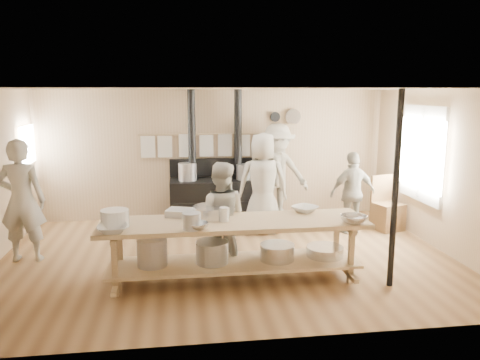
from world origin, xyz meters
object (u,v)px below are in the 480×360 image
Objects in this scene: cook_far_left at (22,201)px; chair at (387,214)px; cook_left at (220,217)px; cook_by_window at (277,173)px; roasting_pan at (183,213)px; cook_right at (353,193)px; stove at (216,196)px; cook_center at (263,183)px; prep_table at (233,244)px.

chair is at bearing -169.16° from cook_far_left.
cook_left is at bearing 168.65° from cook_far_left.
cook_by_window reaches higher than roasting_pan.
stove is at bearing -32.87° from cook_right.
stove is at bearing -40.90° from cook_center.
cook_right is 3.47m from roasting_pan.
prep_table is 0.84m from roasting_pan.
prep_table is at bearing 121.39° from cook_left.
cook_center is at bearing -104.59° from cook_left.
cook_center is 4.23× the size of roasting_pan.
cook_center is (3.86, 0.92, -0.02)m from cook_far_left.
chair reaches higher than roasting_pan.
cook_right is at bearing -135.58° from cook_left.
cook_far_left is 4.31× the size of roasting_pan.
cook_center is 1.83× the size of chair.
cook_left is at bearing 68.96° from cook_center.
prep_table is at bearing -90.04° from stove.
roasting_pan is at bearing -172.09° from chair.
cook_center reaches higher than chair.
cook_by_window reaches higher than cook_center.
stove is 3.02m from prep_table.
stove is 5.95× the size of roasting_pan.
cook_right is at bearing 38.48° from prep_table.
chair is at bearing -174.40° from cook_center.
stove is 1.30m from cook_by_window.
cook_left reaches higher than cook_right.
stove is 2.80m from roasting_pan.
cook_far_left is 1.19× the size of cook_left.
stove reaches higher than cook_left.
chair is (6.22, 0.83, -0.64)m from cook_far_left.
cook_far_left is 6.31m from chair.
chair is at bearing -139.91° from cook_left.
cook_by_window is (0.41, 0.73, 0.05)m from cook_center.
cook_far_left is 5.53m from cook_right.
cook_center is 2.31m from roasting_pan.
cook_by_window is at bearing -45.93° from cook_right.
chair is (2.36, -0.09, -0.63)m from cook_center.
cook_far_left is at bearing 21.18° from cook_center.
cook_right is at bearing -169.29° from cook_far_left.
cook_left is 2.95m from cook_right.
stove reaches higher than chair.
cook_center is at bearing -122.12° from cook_by_window.
cook_far_left is at bearing -0.36° from cook_left.
cook_left is at bearing 21.79° from cook_right.
cook_right is at bearing -40.17° from cook_by_window.
cook_center is at bearing 161.75° from chair.
prep_table is 2.26× the size of cook_left.
cook_right is (2.42, 1.92, 0.23)m from prep_table.
cook_by_window reaches higher than cook_far_left.
prep_table is 8.24× the size of roasting_pan.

